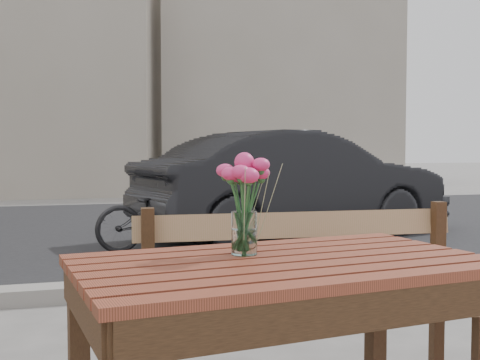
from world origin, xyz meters
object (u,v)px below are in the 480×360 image
object	(u,v)px
parked_car	(294,184)
bicycle	(164,214)
main_vase	(244,191)
main_table	(283,300)

from	to	relation	value
parked_car	bicycle	xyz separation A→B (m)	(-1.79, -0.56, -0.27)
main_vase	bicycle	xyz separation A→B (m)	(0.51, 4.84, -0.60)
main_table	parked_car	world-z (taller)	parked_car
main_table	main_vase	bearing A→B (deg)	122.65
main_vase	bicycle	distance (m)	4.91
main_table	main_vase	distance (m)	0.37
main_table	bicycle	size ratio (longest dim) A/B	0.88
bicycle	main_table	bearing A→B (deg)	168.51
main_vase	bicycle	bearing A→B (deg)	83.97
parked_car	main_vase	bearing A→B (deg)	144.59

